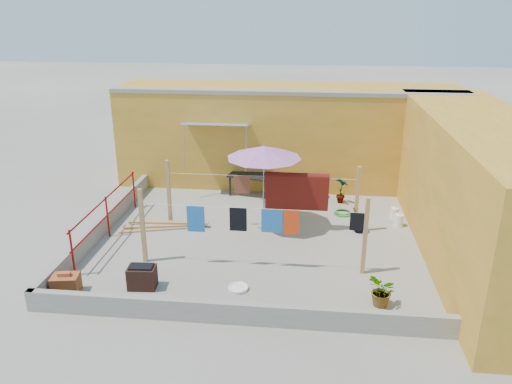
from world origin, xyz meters
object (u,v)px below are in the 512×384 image
white_basin (238,288)px  green_hose (343,213)px  water_jug_a (399,220)px  plant_back_a (280,190)px  patio_umbrella (264,152)px  water_jug_b (394,213)px  outdoor_table (252,177)px  brazier (142,277)px  brick_stack (66,284)px

white_basin → green_hose: bearing=61.0°
water_jug_a → plant_back_a: size_ratio=0.53×
plant_back_a → patio_umbrella: bearing=-98.8°
patio_umbrella → water_jug_b: (3.60, 0.99, -1.94)m
outdoor_table → brazier: (-1.66, -5.74, -0.35)m
brazier → water_jug_a: brazier is taller
plant_back_a → water_jug_b: bearing=-16.3°
outdoor_table → water_jug_a: 4.66m
water_jug_b → green_hose: size_ratio=0.68×
water_jug_a → water_jug_b: 0.51m
patio_umbrella → brick_stack: 5.62m
outdoor_table → patio_umbrella: bearing=-76.0°
water_jug_a → green_hose: 1.60m
outdoor_table → brazier: 5.99m
water_jug_a → patio_umbrella: bearing=-172.5°
outdoor_table → brick_stack: (-3.17, -6.11, -0.40)m
water_jug_a → white_basin: bearing=-136.3°
water_jug_b → water_jug_a: bearing=-86.1°
patio_umbrella → brazier: patio_umbrella is taller
brick_stack → patio_umbrella: bearing=44.6°
green_hose → water_jug_b: bearing=-6.4°
patio_umbrella → plant_back_a: patio_umbrella is taller
water_jug_a → outdoor_table: bearing=155.6°
brazier → white_basin: bearing=3.9°
brick_stack → green_hose: size_ratio=1.18×
white_basin → water_jug_a: bearing=43.7°
water_jug_a → water_jug_b: (-0.03, 0.51, -0.01)m
water_jug_b → green_hose: water_jug_b is taller
outdoor_table → water_jug_b: bearing=-18.5°
outdoor_table → water_jug_a: outdoor_table is taller
brick_stack → water_jug_a: brick_stack is taller
brazier → white_basin: (2.03, 0.14, -0.21)m
brazier → outdoor_table: bearing=73.9°
brick_stack → water_jug_b: bearing=32.6°
brazier → plant_back_a: plant_back_a is taller
water_jug_a → green_hose: bearing=155.2°
white_basin → plant_back_a: bearing=84.1°
water_jug_a → green_hose: (-1.45, 0.67, -0.13)m
outdoor_table → brazier: outdoor_table is taller
brick_stack → plant_back_a: bearing=54.3°
green_hose → outdoor_table: bearing=155.8°
brick_stack → brazier: bearing=13.9°
white_basin → plant_back_a: 5.19m
brick_stack → water_jug_a: 8.51m
water_jug_a → brazier: bearing=-147.0°
patio_umbrella → brick_stack: bearing=-135.4°
brick_stack → brazier: (1.51, 0.37, 0.05)m
brick_stack → white_basin: 3.58m
white_basin → plant_back_a: plant_back_a is taller
water_jug_b → plant_back_a: 3.44m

